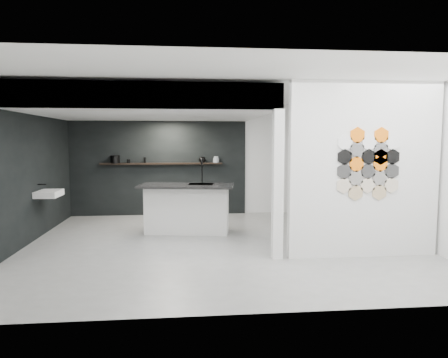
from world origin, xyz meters
TOP-DOWN VIEW (x-y plane):
  - floor at (0.00, 0.00)m, footprint 7.00×6.00m
  - partition_panel at (2.23, -1.00)m, footprint 2.45×0.15m
  - bay_clad_back at (-1.30, 2.97)m, footprint 4.40×0.04m
  - bay_clad_left at (-3.47, 1.00)m, footprint 0.04×4.00m
  - bulkhead at (-1.30, 1.00)m, footprint 4.40×4.00m
  - corner_column at (0.82, -1.00)m, footprint 0.16×0.16m
  - fascia_beam at (-1.30, -0.92)m, footprint 4.40×0.16m
  - wall_basin at (-3.24, 0.80)m, footprint 0.40×0.60m
  - display_shelf at (-1.20, 2.87)m, footprint 3.00×0.15m
  - kitchen_island at (-0.59, 0.94)m, footprint 1.98×1.11m
  - stockpot at (-2.33, 2.87)m, footprint 0.24×0.24m
  - kettle at (-0.20, 2.87)m, footprint 0.23×0.23m
  - glass_bowl at (0.15, 2.87)m, footprint 0.20×0.20m
  - glass_vase at (0.15, 2.87)m, footprint 0.13×0.13m
  - bottle_dark at (-1.61, 2.87)m, footprint 0.07×0.07m
  - utensil_cup at (-2.01, 2.87)m, footprint 0.08×0.08m
  - hex_tile_cluster at (2.26, -1.09)m, footprint 1.04×0.02m

SIDE VIEW (x-z plane):
  - floor at x=0.00m, z-range -0.01..0.00m
  - kitchen_island at x=-0.59m, z-range -0.25..1.26m
  - wall_basin at x=-3.24m, z-range 0.79..0.91m
  - bay_clad_back at x=-1.30m, z-range 0.00..2.35m
  - bay_clad_left at x=-3.47m, z-range 0.00..2.35m
  - corner_column at x=0.82m, z-range 0.00..2.35m
  - display_shelf at x=-1.20m, z-range 1.28..1.32m
  - utensil_cup at x=-2.01m, z-range 1.32..1.41m
  - glass_bowl at x=0.15m, z-range 1.32..1.43m
  - bottle_dark at x=-1.61m, z-range 1.32..1.46m
  - kettle at x=-0.20m, z-range 1.32..1.47m
  - glass_vase at x=0.15m, z-range 1.32..1.47m
  - partition_panel at x=2.23m, z-range 0.00..2.80m
  - stockpot at x=-2.33m, z-range 1.32..1.50m
  - hex_tile_cluster at x=2.26m, z-range 0.92..2.09m
  - bulkhead at x=-1.30m, z-range 2.35..2.75m
  - fascia_beam at x=-1.30m, z-range 2.35..2.75m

